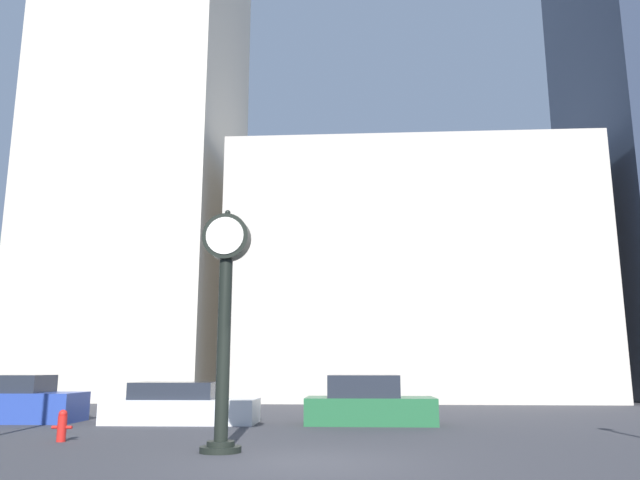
{
  "coord_description": "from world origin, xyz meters",
  "views": [
    {
      "loc": [
        0.93,
        -11.5,
        1.65
      ],
      "look_at": [
        -0.43,
        10.8,
        6.24
      ],
      "focal_mm": 35.0,
      "sensor_mm": 36.0,
      "label": 1
    }
  ],
  "objects_px": {
    "street_clock": "(225,302)",
    "car_green": "(368,404)",
    "car_white": "(181,406)",
    "car_blue": "(16,402)",
    "fire_hydrant_far": "(62,425)"
  },
  "relations": [
    {
      "from": "car_blue",
      "to": "street_clock",
      "type": "bearing_deg",
      "value": -41.46
    },
    {
      "from": "car_blue",
      "to": "car_green",
      "type": "xyz_separation_m",
      "value": [
        10.94,
        -0.03,
        -0.01
      ]
    },
    {
      "from": "street_clock",
      "to": "fire_hydrant_far",
      "type": "relative_size",
      "value": 7.02
    },
    {
      "from": "street_clock",
      "to": "car_blue",
      "type": "distance_m",
      "value": 10.54
    },
    {
      "from": "street_clock",
      "to": "car_white",
      "type": "bearing_deg",
      "value": 112.43
    },
    {
      "from": "street_clock",
      "to": "car_green",
      "type": "height_order",
      "value": "street_clock"
    },
    {
      "from": "street_clock",
      "to": "car_green",
      "type": "distance_m",
      "value": 7.59
    },
    {
      "from": "car_blue",
      "to": "car_green",
      "type": "distance_m",
      "value": 10.94
    },
    {
      "from": "car_blue",
      "to": "car_white",
      "type": "bearing_deg",
      "value": -3.2
    },
    {
      "from": "car_blue",
      "to": "car_green",
      "type": "relative_size",
      "value": 1.02
    },
    {
      "from": "car_green",
      "to": "fire_hydrant_far",
      "type": "xyz_separation_m",
      "value": [
        -7.06,
        -4.93,
        -0.24
      ]
    },
    {
      "from": "car_green",
      "to": "fire_hydrant_far",
      "type": "height_order",
      "value": "car_green"
    },
    {
      "from": "street_clock",
      "to": "car_blue",
      "type": "relative_size",
      "value": 1.26
    },
    {
      "from": "car_green",
      "to": "fire_hydrant_far",
      "type": "relative_size",
      "value": 5.45
    },
    {
      "from": "car_white",
      "to": "car_blue",
      "type": "bearing_deg",
      "value": 177.38
    }
  ]
}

